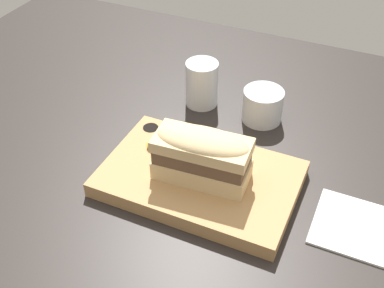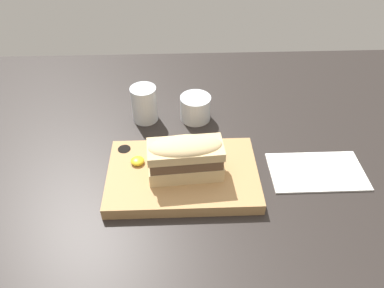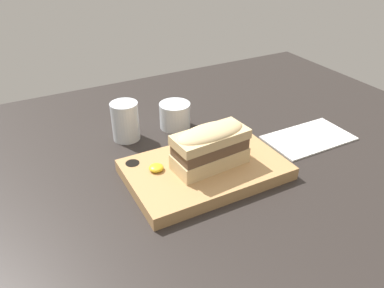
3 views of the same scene
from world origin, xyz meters
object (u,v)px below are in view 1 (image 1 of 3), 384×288
(wine_glass, at_px, (262,106))
(water_glass, at_px, (202,86))
(serving_board, at_px, (199,178))
(sandwich, at_px, (202,155))
(napkin, at_px, (383,236))

(wine_glass, bearing_deg, water_glass, 179.14)
(serving_board, distance_m, sandwich, 0.06)
(napkin, bearing_deg, sandwich, -176.08)
(serving_board, distance_m, wine_glass, 0.22)
(sandwich, distance_m, napkin, 0.30)
(serving_board, bearing_deg, napkin, 2.04)
(sandwich, relative_size, water_glass, 1.68)
(napkin, bearing_deg, water_glass, 151.56)
(serving_board, height_order, wine_glass, wine_glass)
(sandwich, bearing_deg, wine_glass, 82.33)
(serving_board, distance_m, water_glass, 0.24)
(serving_board, xyz_separation_m, napkin, (0.30, 0.01, -0.01))
(sandwich, distance_m, wine_glass, 0.23)
(water_glass, height_order, napkin, water_glass)
(wine_glass, xyz_separation_m, napkin, (0.26, -0.21, -0.03))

